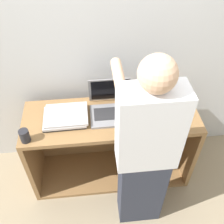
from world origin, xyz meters
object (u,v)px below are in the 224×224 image
Objects in this scene: laptop_stack_right at (156,108)px; mug at (25,136)px; person at (145,156)px; laptop_stack_left at (65,117)px; laptop_open at (110,107)px.

laptop_stack_right reaches higher than mug.
laptop_stack_right is at bearing 10.51° from mug.
laptop_stack_right is 0.22× the size of person.
laptop_stack_left is 1.00× the size of laptop_stack_right.
laptop_open is at bearing 7.83° from laptop_stack_left.
laptop_stack_right reaches higher than laptop_stack_left.
laptop_stack_left is 0.22× the size of person.
laptop_stack_left is (-0.36, -0.05, -0.03)m from laptop_open.
laptop_stack_left is at bearing 33.48° from mug.
laptop_open reaches higher than mug.
laptop_open is 3.16× the size of mug.
mug is at bearing 163.83° from person.
person is at bearing -68.21° from laptop_open.
laptop_open reaches higher than laptop_stack_right.
person reaches higher than laptop_stack_left.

